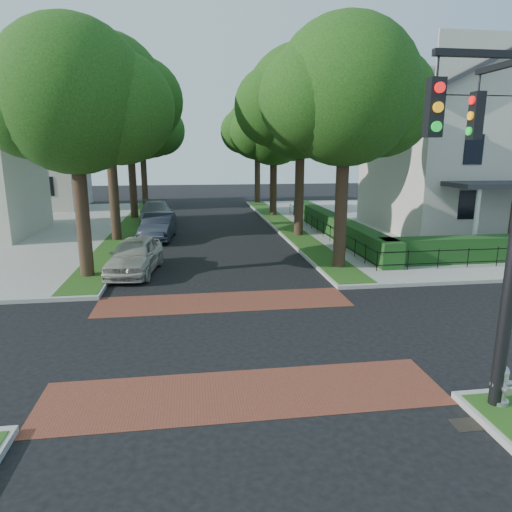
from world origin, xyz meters
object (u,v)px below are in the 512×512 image
Objects in this scene: parked_car_middle at (159,226)px; parked_car_front at (135,255)px; parked_car_rear at (156,214)px; fire_hydrant at (501,385)px; traffic_signal at (506,184)px.

parked_car_front is at bearing -88.88° from parked_car_middle.
parked_car_rear is 27.09m from fire_hydrant.
traffic_signal reaches higher than parked_car_middle.
parked_car_front is (-8.49, 12.12, -3.91)m from traffic_signal.
parked_car_front is at bearing 108.77° from fire_hydrant.
parked_car_front is 15.13m from fire_hydrant.
parked_car_front is 7.85m from parked_car_middle.
parked_car_middle is 5.35× the size of fire_hydrant.
parked_car_rear is at bearing 100.17° from parked_car_middle.
parked_car_middle is at bearing 95.59° from fire_hydrant.
fire_hydrant is at bearing -47.07° from parked_car_front.
traffic_signal is 1.71× the size of parked_car_front.
fire_hydrant is at bearing -62.78° from parked_car_middle.
parked_car_rear reaches higher than parked_car_middle.
traffic_signal is at bearing -77.80° from parked_car_rear.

